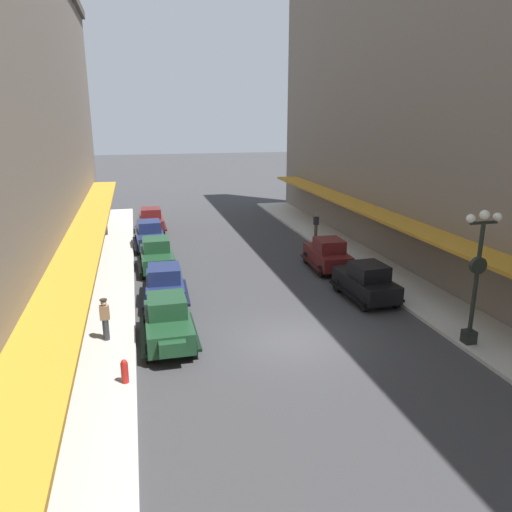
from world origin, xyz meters
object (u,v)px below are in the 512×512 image
parked_car_3 (168,320)px  parked_car_4 (328,253)px  parked_car_0 (151,219)px  parked_car_2 (157,255)px  parked_car_5 (165,283)px  parked_car_1 (150,235)px  fire_hydrant (125,371)px  lamp_post_with_clock (477,272)px  pedestrian_3 (105,319)px  pedestrian_2 (105,224)px  parked_car_6 (366,281)px  pedestrian_0 (316,225)px

parked_car_3 → parked_car_4: bearing=38.1°
parked_car_0 → parked_car_4: (9.43, -12.19, 0.00)m
parked_car_2 → parked_car_3: bearing=-90.3°
parked_car_3 → parked_car_5: (0.16, 4.45, 0.00)m
parked_car_1 → parked_car_5: same height
parked_car_3 → parked_car_4: same height
parked_car_5 → fire_hydrant: bearing=-103.5°
parked_car_1 → parked_car_2: size_ratio=1.01×
lamp_post_with_clock → pedestrian_3: size_ratio=3.09×
parked_car_3 → lamp_post_with_clock: bearing=-15.3°
parked_car_5 → pedestrian_2: (-3.33, 14.28, 0.05)m
parked_car_2 → parked_car_5: same height
parked_car_3 → pedestrian_2: bearing=99.6°
parked_car_4 → lamp_post_with_clock: size_ratio=0.83×
parked_car_6 → pedestrian_0: parked_car_6 is taller
parked_car_2 → pedestrian_2: 9.69m
parked_car_3 → parked_car_4: (9.55, 7.48, 0.00)m
parked_car_4 → parked_car_6: bearing=-90.2°
parked_car_4 → pedestrian_0: size_ratio=2.62×
parked_car_6 → parked_car_5: bearing=168.4°
lamp_post_with_clock → parked_car_6: bearing=106.0°
parked_car_0 → parked_car_6: (9.42, -17.15, 0.00)m
parked_car_0 → parked_car_6: same height
pedestrian_3 → parked_car_2: bearing=75.2°
parked_car_3 → parked_car_4: 12.14m
parked_car_1 → parked_car_5: (0.31, -10.10, 0.00)m
parked_car_2 → parked_car_5: bearing=-88.7°
lamp_post_with_clock → pedestrian_2: size_ratio=3.15×
parked_car_4 → fire_hydrant: bearing=-137.0°
parked_car_0 → pedestrian_0: bearing=-23.5°
parked_car_5 → lamp_post_with_clock: bearing=-34.3°
parked_car_2 → pedestrian_2: (-3.21, 9.14, 0.05)m
fire_hydrant → pedestrian_0: pedestrian_0 is taller
parked_car_3 → parked_car_5: size_ratio=0.99×
pedestrian_3 → parked_car_6: bearing=9.5°
pedestrian_2 → parked_car_5: bearing=-76.9°
parked_car_1 → parked_car_5: 10.11m
lamp_post_with_clock → pedestrian_0: lamp_post_with_clock is taller
pedestrian_2 → pedestrian_3: pedestrian_3 is taller
parked_car_3 → pedestrian_2: 19.00m
parked_car_0 → parked_car_5: size_ratio=0.99×
parked_car_0 → fire_hydrant: parked_car_0 is taller
parked_car_0 → pedestrian_0: (11.43, -4.97, 0.05)m
parked_car_4 → fire_hydrant: (-11.17, -10.41, -0.38)m
parked_car_5 → pedestrian_3: size_ratio=2.58×
parked_car_2 → parked_car_6: same height
pedestrian_0 → parked_car_3: bearing=-128.2°
pedestrian_2 → parked_car_0: bearing=16.0°
parked_car_6 → pedestrian_0: bearing=80.6°
parked_car_0 → parked_car_1: (-0.28, -5.12, 0.00)m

